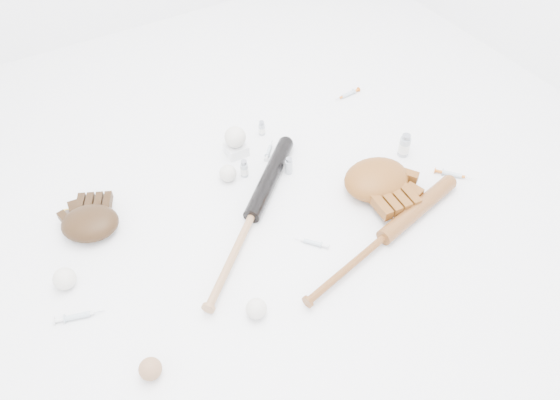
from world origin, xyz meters
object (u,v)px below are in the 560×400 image
pedestal (236,149)px  glove_dark (90,223)px  bat_wood (385,237)px  bat_dark (252,215)px

pedestal → glove_dark: bearing=-171.0°
pedestal → bat_wood: bearing=-71.6°
bat_wood → glove_dark: (-0.83, 0.56, 0.01)m
bat_dark → glove_dark: glove_dark is taller
bat_dark → pedestal: bat_dark is taller
glove_dark → pedestal: size_ratio=2.97×
pedestal → bat_dark: bearing=-109.1°
bat_dark → glove_dark: 0.55m
bat_wood → glove_dark: size_ratio=3.41×
bat_wood → pedestal: 0.69m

